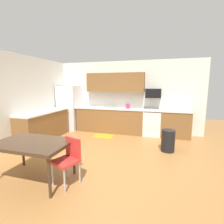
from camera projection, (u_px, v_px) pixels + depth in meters
name	position (u px, v px, depth m)	size (l,w,h in m)	color
ground_plane	(101.00, 157.00, 4.25)	(12.00, 12.00, 0.00)	#9E6B38
wall_back	(124.00, 97.00, 6.54)	(5.80, 0.10, 2.70)	silver
wall_left	(13.00, 101.00, 4.77)	(0.10, 5.80, 2.70)	silver
cabinet_run_back	(110.00, 120.00, 6.48)	(2.57, 0.60, 0.90)	brown
cabinet_run_back_right	(175.00, 124.00, 5.82)	(0.98, 0.60, 0.90)	brown
cabinet_run_left	(44.00, 126.00, 5.58)	(0.60, 2.00, 0.90)	brown
countertop_back	(122.00, 109.00, 6.28)	(4.80, 0.64, 0.04)	silver
countertop_left	(43.00, 112.00, 5.50)	(0.64, 2.00, 0.04)	silver
upper_cabinets_back	(115.00, 82.00, 6.33)	(2.20, 0.34, 0.70)	brown
refrigerator	(69.00, 108.00, 6.82)	(0.76, 0.70, 1.77)	white
oven_range	(152.00, 123.00, 6.04)	(0.60, 0.60, 0.91)	white
microwave	(153.00, 93.00, 5.96)	(0.54, 0.36, 0.32)	black
sink_basin	(109.00, 109.00, 6.42)	(0.48, 0.40, 0.14)	#A5A8AD
sink_faucet	(111.00, 105.00, 6.57)	(0.02, 0.02, 0.24)	#B2B5BA
dining_table	(33.00, 145.00, 3.15)	(1.40, 0.90, 0.75)	#422D1E
chair_near_table	(69.00, 157.00, 3.05)	(0.51, 0.51, 0.85)	red
trash_bin	(168.00, 141.00, 4.58)	(0.36, 0.36, 0.60)	black
floor_mat	(103.00, 136.00, 5.95)	(0.70, 0.50, 0.01)	orange
kettle	(128.00, 106.00, 6.25)	(0.14, 0.14, 0.20)	#CC3372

